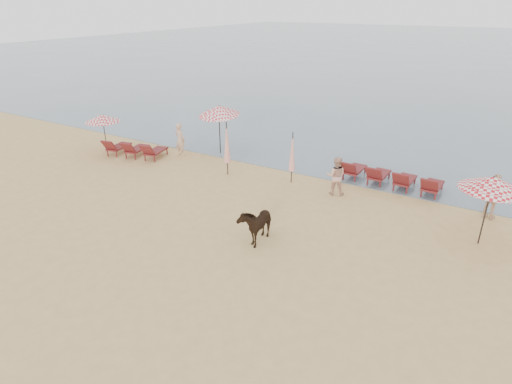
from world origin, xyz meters
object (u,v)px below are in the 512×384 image
lounger_cluster_left (134,149)px  beachgoer_right_a (336,176)px  beachgoer_right_b (493,197)px  umbrella_open_left_a (102,118)px  umbrella_closed_right (292,152)px  lounger_cluster_right (390,177)px  beachgoer_left (180,140)px  umbrella_open_left_b (219,110)px  umbrella_open_right (493,183)px  umbrella_closed_left (227,143)px  cow (256,223)px

lounger_cluster_left → beachgoer_right_a: (11.03, 0.88, 0.39)m
beachgoer_right_a → beachgoer_right_b: beachgoer_right_b is taller
umbrella_open_left_a → umbrella_closed_right: size_ratio=0.88×
beachgoer_right_b → umbrella_closed_right: bearing=26.3°
lounger_cluster_right → beachgoer_left: size_ratio=2.39×
lounger_cluster_right → beachgoer_right_a: 2.77m
beachgoer_left → umbrella_open_left_b: bearing=-128.7°
umbrella_open_right → beachgoer_right_b: umbrella_open_right is taller
umbrella_closed_left → umbrella_open_left_a: bearing=-175.8°
umbrella_open_left_b → cow: bearing=-49.0°
lounger_cluster_left → beachgoer_right_a: size_ratio=1.95×
lounger_cluster_left → cow: size_ratio=2.07×
umbrella_closed_right → lounger_cluster_right: bearing=24.2°
umbrella_closed_right → beachgoer_left: bearing=177.5°
umbrella_open_left_b → beachgoer_right_a: (7.39, -1.92, -1.55)m
umbrella_closed_left → beachgoer_right_b: umbrella_closed_left is taller
cow → beachgoer_left: beachgoer_left is taller
umbrella_closed_left → beachgoer_right_a: bearing=5.0°
lounger_cluster_right → beachgoer_right_a: beachgoer_right_a is taller
umbrella_closed_right → beachgoer_right_a: (2.21, -0.22, -0.63)m
umbrella_open_left_b → umbrella_open_right: 13.61m
lounger_cluster_right → umbrella_open_left_a: umbrella_open_left_a is taller
umbrella_closed_right → cow: bearing=-76.7°
cow → beachgoer_right_b: (6.91, 5.96, 0.24)m
umbrella_open_left_b → umbrella_open_right: size_ratio=1.10×
umbrella_closed_right → beachgoer_left: (-6.80, 0.30, -0.57)m
lounger_cluster_right → umbrella_open_left_b: 9.43m
beachgoer_left → beachgoer_right_b: size_ratio=1.00×
lounger_cluster_right → beachgoer_right_b: 4.30m
lounger_cluster_right → cow: cow is taller
umbrella_open_left_b → umbrella_closed_right: (5.18, -1.70, -0.92)m
lounger_cluster_right → beachgoer_left: bearing=-169.3°
umbrella_closed_right → beachgoer_right_a: size_ratio=1.41×
lounger_cluster_right → umbrella_open_right: size_ratio=1.72×
beachgoer_right_b → umbrella_open_left_b: bearing=17.2°
umbrella_open_right → umbrella_open_left_a: bearing=-156.3°
beachgoer_left → umbrella_open_left_a: bearing=31.4°
umbrella_open_right → beachgoer_left: bearing=-162.5°
lounger_cluster_right → umbrella_open_left_a: 15.24m
lounger_cluster_left → beachgoer_left: 2.50m
beachgoer_left → beachgoer_right_a: beachgoer_left is taller
umbrella_open_left_b → beachgoer_right_a: size_ratio=1.63×
lounger_cluster_left → beachgoer_right_a: bearing=-7.2°
umbrella_closed_left → beachgoer_left: (-3.71, 0.98, -0.70)m
lounger_cluster_left → lounger_cluster_right: (12.87, 2.92, 0.01)m
umbrella_open_left_b → beachgoer_right_b: umbrella_open_left_b is taller
umbrella_open_left_a → umbrella_open_right: 18.84m
umbrella_open_left_a → lounger_cluster_left: bearing=-15.2°
umbrella_open_left_b → umbrella_open_left_a: bearing=-154.0°
lounger_cluster_right → umbrella_open_right: bearing=-38.0°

